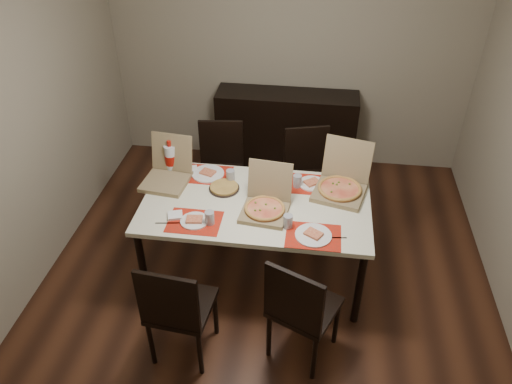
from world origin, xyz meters
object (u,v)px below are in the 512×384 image
dining_table (256,209)px  chair_far_left (221,165)px  pizza_box_center (266,205)px  soda_bottle (171,159)px  chair_near_right (300,308)px  chair_near_left (177,308)px  chair_far_right (308,172)px  sideboard (286,132)px  dip_bowl (274,191)px

dining_table → chair_far_left: size_ratio=1.94×
pizza_box_center → soda_bottle: bearing=153.0°
chair_near_right → soda_bottle: (-1.19, 1.17, 0.37)m
chair_near_left → chair_far_left: size_ratio=1.00×
pizza_box_center → chair_far_right: bearing=72.9°
chair_near_right → pizza_box_center: 0.85m
chair_far_right → pizza_box_center: size_ratio=2.21×
chair_near_left → chair_far_right: same height
sideboard → chair_far_right: 0.92m
chair_near_left → dip_bowl: size_ratio=7.91×
dining_table → chair_near_right: size_ratio=1.94×
chair_far_left → pizza_box_center: size_ratio=2.21×
chair_near_left → chair_far_right: (0.79, 1.78, 0.00)m
chair_near_left → pizza_box_center: pizza_box_center is taller
dining_table → soda_bottle: (-0.78, 0.34, 0.19)m
chair_near_left → dip_bowl: bearing=63.6°
sideboard → chair_far_right: size_ratio=1.61×
chair_near_right → dip_bowl: (-0.29, 0.98, 0.25)m
chair_near_left → dip_bowl: (0.54, 1.09, 0.25)m
dining_table → dip_bowl: (0.13, 0.15, 0.08)m
chair_far_left → soda_bottle: (-0.32, -0.51, 0.37)m
sideboard → chair_far_left: (-0.56, -0.86, 0.06)m
sideboard → dip_bowl: (0.03, -1.56, 0.31)m
soda_bottle → chair_near_left: bearing=-74.1°
chair_near_right → soda_bottle: 1.71m
dining_table → chair_far_left: (-0.46, 0.86, -0.17)m
chair_far_left → dip_bowl: bearing=-50.1°
chair_far_left → chair_near_left: bearing=-88.5°
sideboard → dining_table: sideboard is taller
dining_table → pizza_box_center: pizza_box_center is taller
chair_far_left → dip_bowl: size_ratio=7.91×
chair_far_right → dining_table: bearing=-114.2°
sideboard → chair_near_left: bearing=-100.9°
sideboard → dining_table: (-0.10, -1.71, 0.23)m
pizza_box_center → chair_far_left: bearing=119.8°
sideboard → chair_near_right: 2.56m
chair_far_left → dip_bowl: (0.59, -0.70, 0.25)m
chair_near_right → chair_far_right: (-0.04, 1.67, 0.00)m
chair_near_left → chair_far_right: bearing=66.0°
dining_table → chair_far_right: size_ratio=1.94×
chair_far_right → pizza_box_center: pizza_box_center is taller
chair_far_right → pizza_box_center: bearing=-107.1°
chair_near_left → chair_near_right: same height
dining_table → chair_near_right: chair_near_right is taller
pizza_box_center → soda_bottle: pizza_box_center is taller
sideboard → chair_near_left: chair_near_left is taller
dip_bowl → soda_bottle: (-0.91, 0.19, 0.11)m
chair_far_left → chair_near_right: bearing=-62.5°
sideboard → pizza_box_center: size_ratio=3.57×
pizza_box_center → dip_bowl: (0.04, 0.25, -0.04)m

